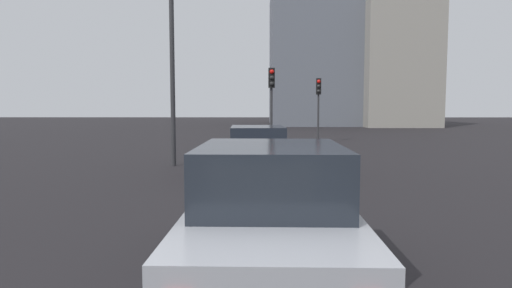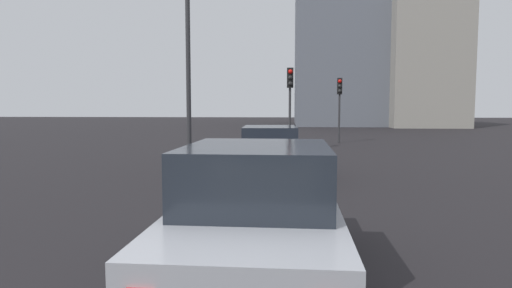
# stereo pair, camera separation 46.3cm
# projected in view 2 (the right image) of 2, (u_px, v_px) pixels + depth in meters

# --- Properties ---
(car_navy_lead) EXTENTS (4.70, 2.09, 1.47)m
(car_navy_lead) POSITION_uv_depth(u_px,v_px,m) (270.00, 151.00, 13.06)
(car_navy_lead) COLOR #141E4C
(car_navy_lead) RESTS_ON ground_plane
(car_silver_second) EXTENTS (4.44, 2.06, 1.62)m
(car_silver_second) POSITION_uv_depth(u_px,v_px,m) (259.00, 216.00, 5.12)
(car_silver_second) COLOR #A8AAB2
(car_silver_second) RESTS_ON ground_plane
(traffic_light_near_left) EXTENTS (0.32, 0.30, 3.62)m
(traffic_light_near_left) POSITION_uv_depth(u_px,v_px,m) (340.00, 96.00, 24.42)
(traffic_light_near_left) COLOR #2D2D30
(traffic_light_near_left) RESTS_ON ground_plane
(traffic_light_near_right) EXTENTS (0.32, 0.29, 3.80)m
(traffic_light_near_right) POSITION_uv_depth(u_px,v_px,m) (290.00, 91.00, 20.04)
(traffic_light_near_right) COLOR #2D2D30
(traffic_light_near_right) RESTS_ON ground_plane
(street_lamp_kerbside) EXTENTS (0.56, 0.36, 7.99)m
(street_lamp_kerbside) POSITION_uv_depth(u_px,v_px,m) (188.00, 30.00, 15.00)
(street_lamp_kerbside) COLOR #2D2D30
(street_lamp_kerbside) RESTS_ON ground_plane
(building_facade_left) EXTENTS (8.59, 7.23, 12.92)m
(building_facade_left) POSITION_uv_depth(u_px,v_px,m) (422.00, 63.00, 44.47)
(building_facade_left) COLOR gray
(building_facade_left) RESTS_ON ground_plane
(building_facade_center) EXTENTS (14.73, 9.30, 15.36)m
(building_facade_center) POSITION_uv_depth(u_px,v_px,m) (337.00, 57.00, 50.13)
(building_facade_center) COLOR slate
(building_facade_center) RESTS_ON ground_plane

